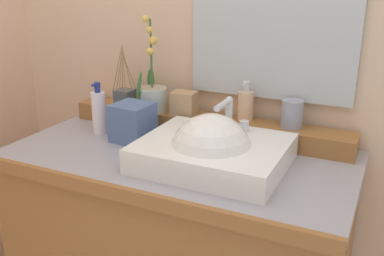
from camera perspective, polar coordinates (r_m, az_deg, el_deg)
wall_back at (r=1.75m, az=4.28°, el=13.44°), size 2.66×0.20×2.46m
back_ledge at (r=1.66m, az=1.69°, el=0.43°), size 1.10×0.12×0.07m
sink_basin at (r=1.38m, az=2.60°, el=-3.38°), size 0.45×0.37×0.28m
soap_bar at (r=1.50m, az=-0.02°, el=0.67°), size 0.07×0.04×0.02m
potted_plant at (r=1.71m, az=-5.19°, el=4.50°), size 0.11×0.13×0.36m
soap_dispenser at (r=1.60m, az=6.95°, el=3.05°), size 0.06×0.06×0.14m
tumbler_cup at (r=1.56m, az=12.83°, el=1.80°), size 0.07×0.07×0.10m
reed_diffuser at (r=1.78m, az=-8.68°, el=3.97°), size 0.09×0.10×0.25m
trinket_box at (r=1.65m, az=-1.04°, el=3.18°), size 0.09×0.08×0.09m
lotion_bottle at (r=1.69m, az=-11.96°, el=2.08°), size 0.05×0.06×0.20m
tissue_box at (r=1.60m, az=-7.66°, el=0.73°), size 0.14×0.14×0.14m
mirror at (r=1.57m, az=10.46°, el=15.11°), size 0.59×0.02×0.63m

